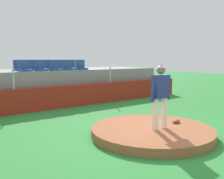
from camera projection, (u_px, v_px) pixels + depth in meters
name	position (u px, v px, depth m)	size (l,w,h in m)	color
ground_plane	(152.00, 135.00, 7.12)	(60.00, 60.00, 0.00)	#2C8235
pitchers_mound	(152.00, 131.00, 7.11)	(3.43, 3.43, 0.23)	#9E5938
pitcher	(160.00, 92.00, 6.85)	(0.72, 0.28, 1.78)	white
baseball	(154.00, 123.00, 7.46)	(0.07, 0.07, 0.07)	white
fielding_glove	(176.00, 121.00, 7.59)	(0.30, 0.20, 0.11)	brown
brick_barrier	(65.00, 96.00, 11.22)	(14.24, 0.40, 0.97)	maroon
fence_post_left	(13.00, 79.00, 9.79)	(0.06, 0.06, 0.81)	silver
fence_post_right	(110.00, 74.00, 12.65)	(0.06, 0.06, 0.81)	silver
bleacher_platform	(46.00, 85.00, 12.84)	(12.29, 3.35, 1.61)	gray
stadium_chair_0	(25.00, 68.00, 10.94)	(0.48, 0.44, 0.50)	#294A87
stadium_chair_1	(41.00, 67.00, 11.38)	(0.48, 0.44, 0.50)	#294A87
stadium_chair_2	(55.00, 67.00, 11.81)	(0.48, 0.44, 0.50)	#294A87
stadium_chair_3	(68.00, 67.00, 12.21)	(0.48, 0.44, 0.50)	#294A87
stadium_chair_4	(81.00, 67.00, 12.65)	(0.48, 0.44, 0.50)	#294A87
stadium_chair_5	(19.00, 67.00, 11.69)	(0.48, 0.44, 0.50)	#294A87
stadium_chair_6	(33.00, 67.00, 12.07)	(0.48, 0.44, 0.50)	#294A87
stadium_chair_7	(47.00, 67.00, 12.52)	(0.48, 0.44, 0.50)	#294A87
stadium_chair_8	(60.00, 66.00, 12.97)	(0.48, 0.44, 0.50)	#294A87
stadium_chair_9	(72.00, 66.00, 13.34)	(0.48, 0.44, 0.50)	#294A87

